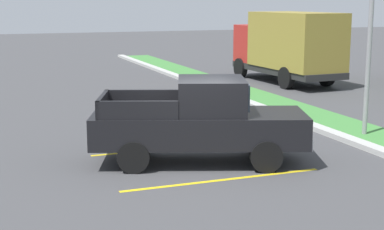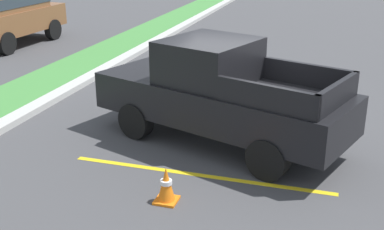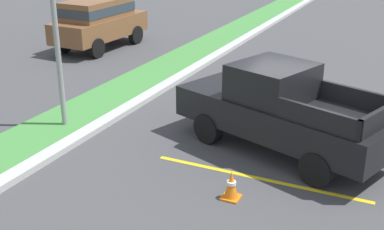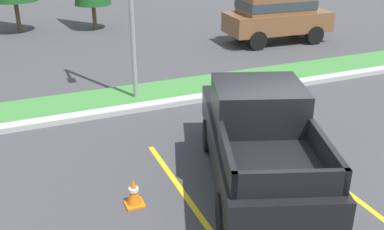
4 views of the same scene
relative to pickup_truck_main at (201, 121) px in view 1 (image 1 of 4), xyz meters
The scene contains 7 objects.
ground_plane 1.13m from the pickup_truck_main, 40.73° to the right, with size 120.00×120.00×0.00m, color #424244.
parking_line_near 1.88m from the pickup_truck_main, behind, with size 0.12×4.80×0.01m, color yellow.
parking_line_far 1.85m from the pickup_truck_main, ahead, with size 0.12×4.80×0.01m, color yellow.
curb_strip 4.82m from the pickup_truck_main, 85.84° to the left, with size 56.00×0.40×0.15m, color #B2B2AD.
pickup_truck_main is the anchor object (origin of this frame).
cargo_truck_distant 14.89m from the pickup_truck_main, 142.25° to the left, with size 6.90×2.76×3.40m.
traffic_cone 2.71m from the pickup_truck_main, behind, with size 0.36×0.36×0.60m.
Camera 1 is at (12.77, -4.86, 3.97)m, focal length 54.89 mm.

